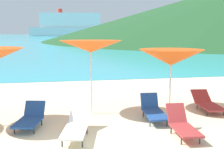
{
  "coord_description": "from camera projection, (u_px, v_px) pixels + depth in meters",
  "views": [
    {
      "loc": [
        -0.93,
        -5.89,
        2.62
      ],
      "look_at": [
        0.87,
        3.62,
        1.2
      ],
      "focal_mm": 46.04,
      "sensor_mm": 36.0,
      "label": 1
    }
  ],
  "objects": [
    {
      "name": "umbrella_4",
      "position": [
        91.0,
        47.0,
        9.04
      ],
      "size": [
        2.07,
        2.07,
        2.38
      ],
      "color": "silver",
      "rests_on": "ground_plane"
    },
    {
      "name": "umbrella_5",
      "position": [
        171.0,
        57.0,
        9.59
      ],
      "size": [
        2.23,
        2.23,
        2.06
      ],
      "color": "silver",
      "rests_on": "ground_plane"
    },
    {
      "name": "lounge_chair_5",
      "position": [
        182.0,
        124.0,
        7.29
      ],
      "size": [
        0.61,
        1.44,
        0.71
      ],
      "rotation": [
        0.0,
        0.0,
        -0.06
      ],
      "color": "#A53333",
      "rests_on": "ground_plane"
    },
    {
      "name": "cruise_ship",
      "position": [
        70.0,
        26.0,
        217.52
      ],
      "size": [
        60.7,
        14.91,
        20.22
      ],
      "rotation": [
        0.0,
        0.0,
        -0.1
      ],
      "color": "silver",
      "rests_on": "ocean_water"
    },
    {
      "name": "lounge_chair_8",
      "position": [
        153.0,
        110.0,
        8.66
      ],
      "size": [
        0.7,
        1.58,
        0.7
      ],
      "rotation": [
        0.0,
        0.0,
        -0.09
      ],
      "color": "#1E478C",
      "rests_on": "ground_plane"
    },
    {
      "name": "ground_plane",
      "position": [
        75.0,
        83.0,
        16.02
      ],
      "size": [
        50.0,
        100.0,
        0.3
      ],
      "primitive_type": "cube",
      "color": "beige"
    },
    {
      "name": "lounge_chair_9",
      "position": [
        207.0,
        103.0,
        9.73
      ],
      "size": [
        0.78,
        1.73,
        0.57
      ],
      "rotation": [
        0.0,
        0.0,
        -0.1
      ],
      "color": "#A53333",
      "rests_on": "ground_plane"
    },
    {
      "name": "lounge_chair_6",
      "position": [
        30.0,
        118.0,
        7.93
      ],
      "size": [
        0.87,
        1.4,
        0.64
      ],
      "rotation": [
        0.0,
        0.0,
        -0.22
      ],
      "color": "#1E478C",
      "rests_on": "ground_plane"
    },
    {
      "name": "lounge_chair_2",
      "position": [
        77.0,
        125.0,
        7.24
      ],
      "size": [
        0.91,
        1.85,
        0.65
      ],
      "rotation": [
        0.0,
        0.0,
        -0.22
      ],
      "color": "white",
      "rests_on": "ground_plane"
    },
    {
      "name": "ocean_water",
      "position": [
        58.0,
        36.0,
        229.46
      ],
      "size": [
        650.0,
        440.0,
        0.02
      ],
      "primitive_type": "cube",
      "color": "#38B7CC",
      "rests_on": "ground_plane"
    }
  ]
}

